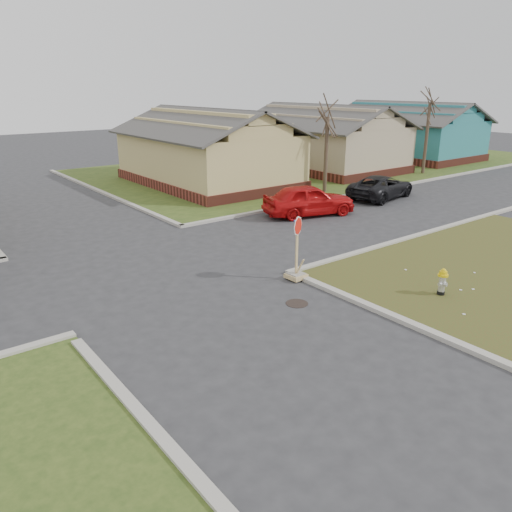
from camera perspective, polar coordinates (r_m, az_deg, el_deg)
ground at (r=13.49m, az=-3.75°, el=-7.11°), size 120.00×120.00×0.00m
verge_far_right at (r=40.60m, az=8.02°, el=10.43°), size 37.00×19.00×0.05m
curbs at (r=17.56m, az=-12.93°, el=-1.25°), size 80.00×40.00×0.12m
manhole at (r=14.37m, az=4.70°, el=-5.42°), size 0.64×0.64×0.01m
side_house_yellow at (r=31.64m, az=-5.60°, el=12.10°), size 7.60×11.60×4.70m
side_house_tan at (r=37.87m, az=7.64°, el=13.14°), size 7.60×11.60×4.70m
side_house_teal at (r=45.48m, az=16.86°, el=13.47°), size 7.60×11.60×4.70m
tree_mid_right at (r=29.24m, az=8.01°, el=11.37°), size 0.22×0.22×4.20m
tree_far_right at (r=37.13m, az=18.89°, el=12.58°), size 0.22×0.22×4.76m
fire_hydrant at (r=15.63m, az=20.53°, el=-2.61°), size 0.30×0.30×0.81m
stop_sign at (r=15.92m, az=4.64°, el=-1.04°), size 0.58×0.57×2.05m
red_sedan at (r=24.00m, az=6.06°, el=6.41°), size 4.72×2.94×1.50m
dark_pickup at (r=28.47m, az=14.11°, el=7.68°), size 4.81×2.87×1.25m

